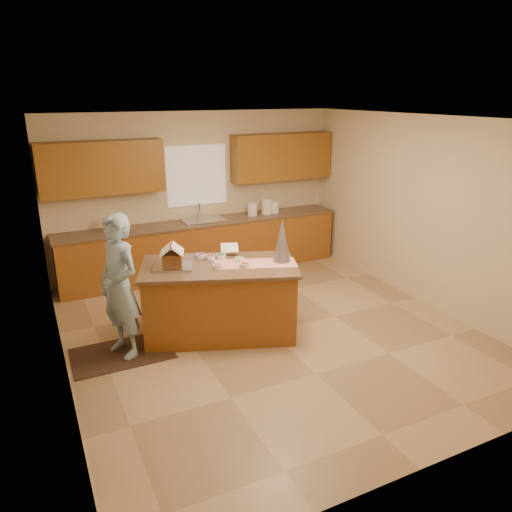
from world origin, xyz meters
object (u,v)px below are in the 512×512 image
object	(u,v)px
gingerbread_house	(172,258)
boy	(120,287)
island_base	(220,301)
tinsel_tree	(282,240)

from	to	relation	value
gingerbread_house	boy	bearing A→B (deg)	-168.35
boy	island_base	bearing A→B (deg)	67.01
island_base	boy	bearing A→B (deg)	-160.17
boy	gingerbread_house	world-z (taller)	boy
island_base	tinsel_tree	bearing A→B (deg)	3.67
island_base	tinsel_tree	size ratio (longest dim) A/B	3.27
tinsel_tree	island_base	bearing A→B (deg)	163.55
boy	gingerbread_house	bearing A→B (deg)	78.96
island_base	gingerbread_house	xyz separation A→B (m)	(-0.55, 0.15, 0.63)
island_base	gingerbread_house	bearing A→B (deg)	-174.81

